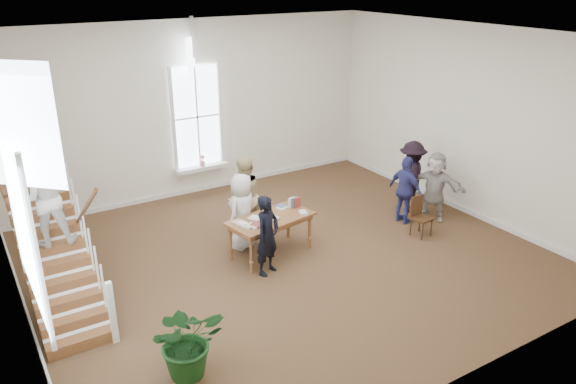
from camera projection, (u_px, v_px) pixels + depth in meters
ground at (287, 257)px, 11.75m from camera, size 10.00×10.00×0.00m
room_shell at (202, 177)px, 15.06m from camera, size 10.49×10.00×10.00m
staircase at (49, 220)px, 9.62m from camera, size 1.10×4.10×2.92m
library_table at (270, 221)px, 11.62m from camera, size 1.92×1.19×0.90m
police_officer at (267, 235)px, 10.87m from camera, size 0.70×0.60×1.63m
elderly_woman at (242, 211)px, 11.90m from camera, size 0.97×0.85×1.67m
person_yellow at (244, 197)px, 12.41m from camera, size 1.09×0.98×1.84m
woman_cluster_a at (406, 190)px, 13.08m from camera, size 0.49×0.99×1.63m
woman_cluster_b at (411, 177)px, 13.70m from camera, size 1.29×1.28×1.78m
woman_cluster_c at (434, 186)px, 13.27m from camera, size 1.16×1.59×1.67m
floor_plant at (188, 340)px, 8.18m from camera, size 1.18×1.06×1.18m
side_chair at (419, 214)px, 12.57m from camera, size 0.45×0.45×0.92m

